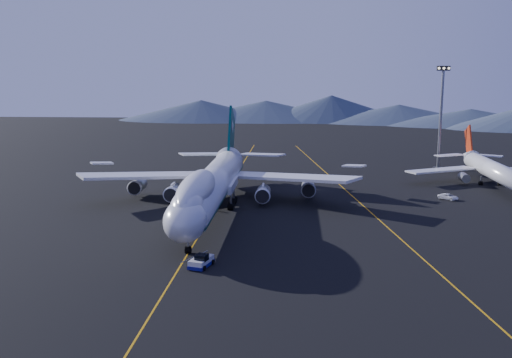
# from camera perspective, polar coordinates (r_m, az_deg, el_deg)

# --- Properties ---
(ground) EXTENTS (500.00, 500.00, 0.00)m
(ground) POSITION_cam_1_polar(r_m,az_deg,el_deg) (113.39, -4.29, -3.32)
(ground) COLOR black
(ground) RESTS_ON ground
(taxiway_line_main) EXTENTS (0.25, 220.00, 0.01)m
(taxiway_line_main) POSITION_cam_1_polar(r_m,az_deg,el_deg) (113.39, -4.29, -3.32)
(taxiway_line_main) COLOR #CC8B0C
(taxiway_line_main) RESTS_ON ground
(taxiway_line_side) EXTENTS (28.08, 198.09, 0.01)m
(taxiway_line_side) POSITION_cam_1_polar(r_m,az_deg,el_deg) (122.73, 10.41, -2.40)
(taxiway_line_side) COLOR #CC8B0C
(taxiway_line_side) RESTS_ON ground
(boeing_747) EXTENTS (59.62, 72.43, 19.37)m
(boeing_747) POSITION_cam_1_polar(r_m,az_deg,el_deg) (112.19, -4.33, -0.43)
(boeing_747) COLOR silver
(boeing_747) RESTS_ON ground
(pushback_tug) EXTENTS (3.49, 4.95, 1.96)m
(pushback_tug) POSITION_cam_1_polar(r_m,az_deg,el_deg) (82.00, -5.50, -8.29)
(pushback_tug) COLOR silver
(pushback_tug) RESTS_ON ground
(second_jet) EXTENTS (41.34, 46.70, 13.29)m
(second_jet) POSITION_cam_1_polar(r_m,az_deg,el_deg) (150.67, 22.50, 0.89)
(second_jet) COLOR silver
(second_jet) RESTS_ON ground
(service_van) EXTENTS (4.55, 4.58, 1.23)m
(service_van) POSITION_cam_1_polar(r_m,az_deg,el_deg) (131.22, 18.68, -1.69)
(service_van) COLOR white
(service_van) RESTS_ON ground
(floodlight_mast) EXTENTS (3.62, 2.72, 29.31)m
(floodlight_mast) POSITION_cam_1_polar(r_m,az_deg,el_deg) (172.29, 17.98, 5.89)
(floodlight_mast) COLOR black
(floodlight_mast) RESTS_ON ground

